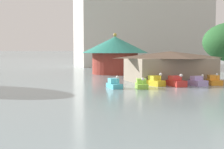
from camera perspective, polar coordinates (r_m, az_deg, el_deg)
The scene contains 9 objects.
pedal_boat_cyan at distance 40.40m, azimuth 0.38°, elevation -1.73°, with size 1.48×2.78×1.66m.
pedal_boat_lime at distance 40.57m, azimuth 5.28°, elevation -1.77°, with size 2.06×3.23×1.45m.
pedal_boat_yellow at distance 43.37m, azimuth 7.76°, elevation -1.26°, with size 2.16×2.73×1.80m.
pedal_boat_red at distance 43.34m, azimuth 11.36°, elevation -1.31°, with size 1.87×2.94×1.73m.
pedal_boat_lavender at distance 44.77m, azimuth 15.04°, elevation -1.24°, with size 1.89×2.49×1.62m.
pedal_boat_orange at distance 46.64m, azimuth 17.73°, elevation -1.08°, with size 2.31×3.11×1.68m.
boathouse at distance 49.63m, azimuth 10.30°, elevation 1.55°, with size 13.24×9.17×4.60m.
green_roof_pavilion at distance 64.14m, azimuth 0.55°, elevation 4.06°, with size 13.15×13.15×8.13m.
background_building_block at distance 98.21m, azimuth 5.53°, elevation 9.92°, with size 40.42×16.55×28.30m.
Camera 1 is at (-4.95, -8.87, 4.90)m, focal length 51.23 mm.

